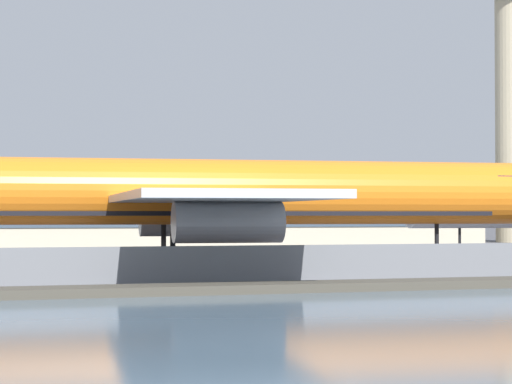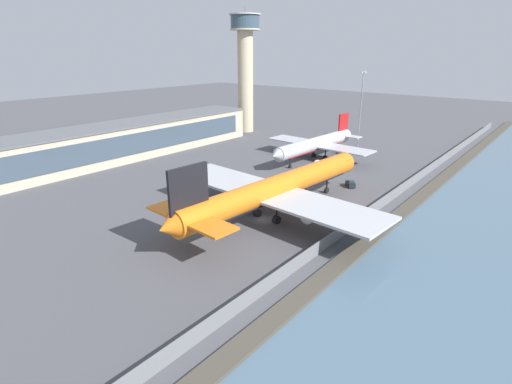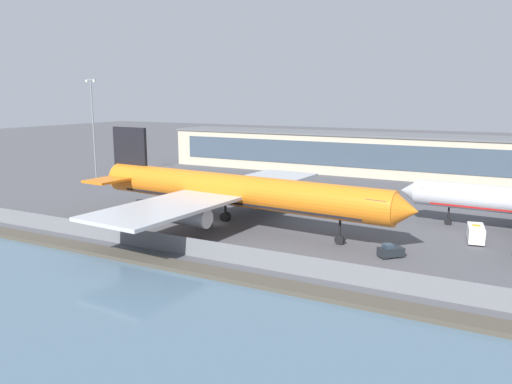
{
  "view_description": "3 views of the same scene",
  "coord_description": "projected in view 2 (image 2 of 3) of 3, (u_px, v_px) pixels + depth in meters",
  "views": [
    {
      "loc": [
        -14.38,
        -73.14,
        4.3
      ],
      "look_at": [
        6.8,
        -2.76,
        5.94
      ],
      "focal_mm": 70.0,
      "sensor_mm": 36.0,
      "label": 1
    },
    {
      "loc": [
        -57.53,
        -44.73,
        31.92
      ],
      "look_at": [
        6.04,
        6.51,
        2.71
      ],
      "focal_mm": 28.0,
      "sensor_mm": 36.0,
      "label": 2
    },
    {
      "loc": [
        42.69,
        -66.77,
        20.36
      ],
      "look_at": [
        6.72,
        1.66,
        5.46
      ],
      "focal_mm": 35.0,
      "sensor_mm": 36.0,
      "label": 3
    }
  ],
  "objects": [
    {
      "name": "terminal_building",
      "position": [
        107.0,
        144.0,
        118.88
      ],
      "size": [
        108.47,
        15.15,
        10.72
      ],
      "color": "#BCB299",
      "rests_on": "ground"
    },
    {
      "name": "ground_plane",
      "position": [
        262.0,
        220.0,
        79.35
      ],
      "size": [
        500.0,
        500.0,
        0.0
      ],
      "primitive_type": "plane",
      "color": "#4C4C51"
    },
    {
      "name": "perimeter_fence",
      "position": [
        335.0,
        236.0,
        69.49
      ],
      "size": [
        280.0,
        0.1,
        2.44
      ],
      "color": "slate",
      "rests_on": "ground"
    },
    {
      "name": "apron_light_mast_apron_east",
      "position": [
        361.0,
        107.0,
        129.73
      ],
      "size": [
        3.2,
        0.4,
        25.66
      ],
      "color": "gray",
      "rests_on": "ground"
    },
    {
      "name": "shoreline_seawall",
      "position": [
        358.0,
        249.0,
        67.16
      ],
      "size": [
        320.0,
        3.0,
        0.5
      ],
      "color": "#474238",
      "rests_on": "ground"
    },
    {
      "name": "passenger_jet_silver",
      "position": [
        317.0,
        144.0,
        121.45
      ],
      "size": [
        40.78,
        34.77,
        12.42
      ],
      "color": "silver",
      "rests_on": "ground"
    },
    {
      "name": "control_tower",
      "position": [
        245.0,
        63.0,
        156.54
      ],
      "size": [
        12.14,
        12.14,
        47.06
      ],
      "color": "#C6B793",
      "rests_on": "ground"
    },
    {
      "name": "cargo_jet_orange",
      "position": [
        276.0,
        189.0,
        79.34
      ],
      "size": [
        56.66,
        49.28,
        15.1
      ],
      "color": "orange",
      "rests_on": "ground"
    },
    {
      "name": "ops_van",
      "position": [
        324.0,
        165.0,
        112.04
      ],
      "size": [
        2.81,
        5.44,
        2.48
      ],
      "color": "white",
      "rests_on": "ground"
    },
    {
      "name": "baggage_tug",
      "position": [
        350.0,
        184.0,
        98.03
      ],
      "size": [
        3.41,
        3.38,
        1.8
      ],
      "color": "#1E2328",
      "rests_on": "ground"
    }
  ]
}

